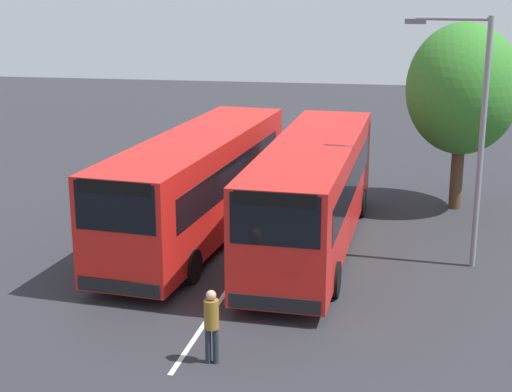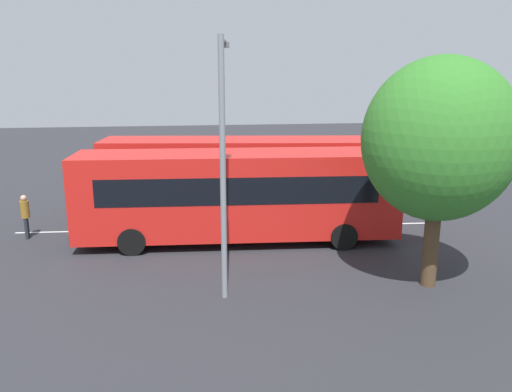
% 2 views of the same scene
% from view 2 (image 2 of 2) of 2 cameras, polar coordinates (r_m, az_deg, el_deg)
% --- Properties ---
extents(ground_plane, '(78.28, 78.28, 0.00)m').
position_cam_2_polar(ground_plane, '(20.53, -2.47, -3.54)').
color(ground_plane, '#2B2B30').
extents(bus_far_left, '(11.67, 3.76, 3.29)m').
position_cam_2_polar(bus_far_left, '(21.99, -2.13, 2.50)').
color(bus_far_left, red).
rests_on(bus_far_left, ground).
extents(bus_center_left, '(11.59, 3.07, 3.29)m').
position_cam_2_polar(bus_center_left, '(18.44, -2.15, 0.26)').
color(bus_center_left, red).
rests_on(bus_center_left, ground).
extents(pedestrian, '(0.34, 0.34, 1.67)m').
position_cam_2_polar(pedestrian, '(20.80, -24.31, -1.75)').
color(pedestrian, '#232833').
rests_on(pedestrian, ground).
extents(street_lamp, '(0.47, 2.32, 7.01)m').
position_cam_2_polar(street_lamp, '(13.58, -3.68, 5.01)').
color(street_lamp, gray).
rests_on(street_lamp, ground).
extents(depot_tree, '(4.32, 3.89, 6.56)m').
position_cam_2_polar(depot_tree, '(14.99, 19.80, 5.87)').
color(depot_tree, '#4C3823').
rests_on(depot_tree, ground).
extents(lane_stripe_outer_left, '(16.95, 1.01, 0.01)m').
position_cam_2_polar(lane_stripe_outer_left, '(20.53, -2.47, -3.53)').
color(lane_stripe_outer_left, silver).
rests_on(lane_stripe_outer_left, ground).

